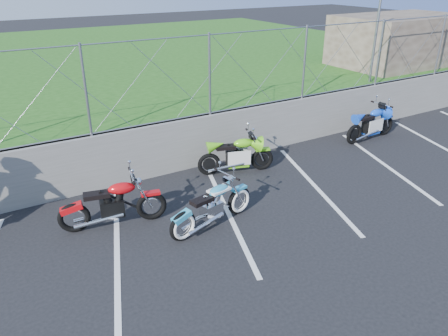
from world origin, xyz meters
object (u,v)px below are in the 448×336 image
naked_orange (114,205)px  sportbike_blue (371,125)px  cruiser_turquoise (213,207)px  sportbike_green (237,156)px

naked_orange → sportbike_blue: naked_orange is taller
cruiser_turquoise → naked_orange: 1.93m
cruiser_turquoise → sportbike_blue: 6.69m
cruiser_turquoise → sportbike_green: (1.75, 1.87, 0.02)m
sportbike_green → sportbike_blue: size_ratio=0.94×
cruiser_turquoise → sportbike_blue: sportbike_blue is taller
cruiser_turquoise → sportbike_green: size_ratio=1.08×
cruiser_turquoise → sportbike_blue: (6.44, 1.79, 0.04)m
cruiser_turquoise → sportbike_blue: size_ratio=1.02×
cruiser_turquoise → naked_orange: bearing=137.0°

